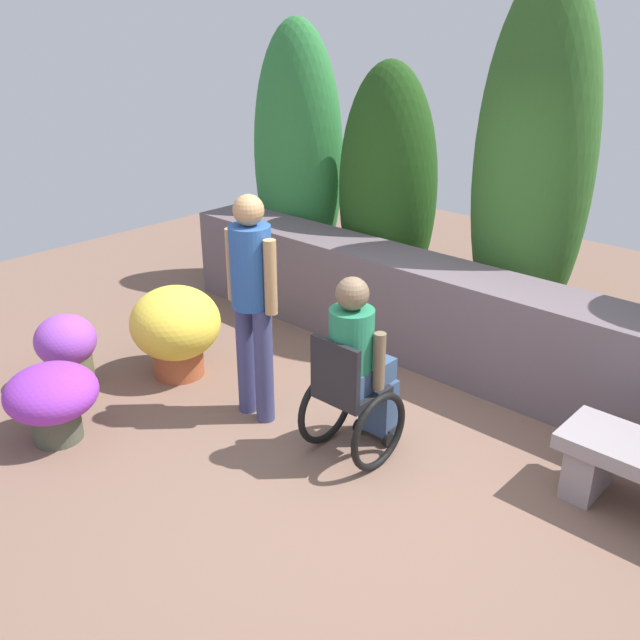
# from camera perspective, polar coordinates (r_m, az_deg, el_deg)

# --- Properties ---
(ground_plane) EXTENTS (12.23, 12.23, 0.00)m
(ground_plane) POSITION_cam_1_polar(r_m,az_deg,el_deg) (4.90, 3.82, -11.95)
(ground_plane) COLOR #795A4B
(stone_retaining_wall) EXTENTS (6.90, 0.60, 0.90)m
(stone_retaining_wall) POSITION_cam_1_polar(r_m,az_deg,el_deg) (5.90, 14.16, -1.10)
(stone_retaining_wall) COLOR #64575E
(stone_retaining_wall) RESTS_ON ground
(hedge_backdrop) EXTENTS (6.73, 0.97, 3.26)m
(hedge_backdrop) POSITION_cam_1_polar(r_m,az_deg,el_deg) (6.20, 18.59, 9.03)
(hedge_backdrop) COLOR #2F7B39
(hedge_backdrop) RESTS_ON ground
(person_in_wheelchair) EXTENTS (0.53, 0.66, 1.33)m
(person_in_wheelchair) POSITION_cam_1_polar(r_m,az_deg,el_deg) (4.74, 2.94, -4.39)
(person_in_wheelchair) COLOR black
(person_in_wheelchair) RESTS_ON ground
(person_standing_companion) EXTENTS (0.49, 0.30, 1.73)m
(person_standing_companion) POSITION_cam_1_polar(r_m,az_deg,el_deg) (5.05, -5.58, 2.10)
(person_standing_companion) COLOR #3D3F6D
(person_standing_companion) RESTS_ON ground
(flower_pot_purple_near) EXTENTS (0.66, 0.66, 0.58)m
(flower_pot_purple_near) POSITION_cam_1_polar(r_m,az_deg,el_deg) (5.36, -21.02, -5.94)
(flower_pot_purple_near) COLOR #484C3D
(flower_pot_purple_near) RESTS_ON ground
(flower_pot_terracotta_by_wall) EXTENTS (0.76, 0.76, 0.79)m
(flower_pot_terracotta_by_wall) POSITION_cam_1_polar(r_m,az_deg,el_deg) (5.98, -11.68, -0.65)
(flower_pot_terracotta_by_wall) COLOR #A4512F
(flower_pot_terracotta_by_wall) RESTS_ON ground
(flower_pot_red_accent) EXTENTS (0.49, 0.49, 0.63)m
(flower_pot_red_accent) POSITION_cam_1_polar(r_m,az_deg,el_deg) (6.08, -19.97, -2.22)
(flower_pot_red_accent) COLOR brown
(flower_pot_red_accent) RESTS_ON ground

